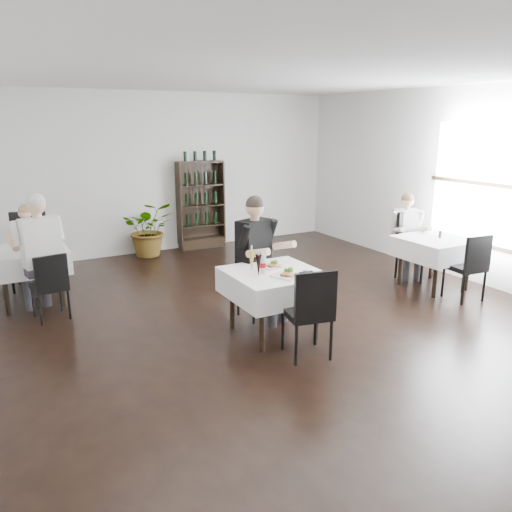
{
  "coord_description": "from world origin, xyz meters",
  "views": [
    {
      "loc": [
        -3.15,
        -4.75,
        2.45
      ],
      "look_at": [
        -0.43,
        0.2,
        0.92
      ],
      "focal_mm": 35.0,
      "sensor_mm": 36.0,
      "label": 1
    }
  ],
  "objects_px": {
    "wine_shelf": "(201,206)",
    "potted_tree": "(149,229)",
    "main_table": "(274,284)",
    "diner_main": "(259,249)"
  },
  "relations": [
    {
      "from": "wine_shelf",
      "to": "potted_tree",
      "type": "relative_size",
      "value": 1.7
    },
    {
      "from": "main_table",
      "to": "potted_tree",
      "type": "relative_size",
      "value": 1.0
    },
    {
      "from": "main_table",
      "to": "potted_tree",
      "type": "xyz_separation_m",
      "value": [
        -0.2,
        4.2,
        -0.11
      ]
    },
    {
      "from": "main_table",
      "to": "diner_main",
      "type": "distance_m",
      "value": 0.59
    },
    {
      "from": "diner_main",
      "to": "wine_shelf",
      "type": "bearing_deg",
      "value": 78.0
    },
    {
      "from": "potted_tree",
      "to": "diner_main",
      "type": "height_order",
      "value": "diner_main"
    },
    {
      "from": "wine_shelf",
      "to": "main_table",
      "type": "relative_size",
      "value": 1.7
    },
    {
      "from": "wine_shelf",
      "to": "potted_tree",
      "type": "xyz_separation_m",
      "value": [
        -1.1,
        -0.11,
        -0.33
      ]
    },
    {
      "from": "main_table",
      "to": "wine_shelf",
      "type": "bearing_deg",
      "value": 78.22
    },
    {
      "from": "main_table",
      "to": "potted_tree",
      "type": "bearing_deg",
      "value": 92.77
    }
  ]
}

